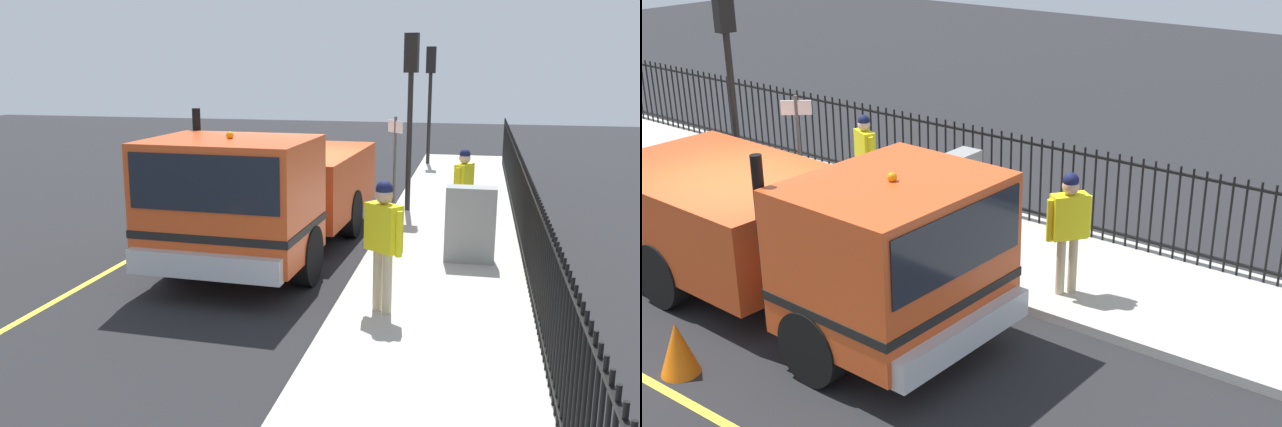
{
  "view_description": "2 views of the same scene",
  "coord_description": "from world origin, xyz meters",
  "views": [
    {
      "loc": [
        3.6,
        -12.69,
        3.45
      ],
      "look_at": [
        1.28,
        -2.77,
        1.18
      ],
      "focal_mm": 38.02,
      "sensor_mm": 36.0,
      "label": 1
    },
    {
      "loc": [
        -7.0,
        -9.18,
        5.57
      ],
      "look_at": [
        1.58,
        -2.81,
        1.34
      ],
      "focal_mm": 46.65,
      "sensor_mm": 36.0,
      "label": 2
    }
  ],
  "objects": [
    {
      "name": "iron_fence",
      "position": [
        4.45,
        -0.0,
        0.9
      ],
      "size": [
        0.04,
        21.37,
        1.52
      ],
      "color": "black",
      "rests_on": "sidewalk_slab"
    },
    {
      "name": "work_truck",
      "position": [
        -0.0,
        -1.43,
        1.27
      ],
      "size": [
        2.72,
        6.65,
        2.69
      ],
      "rotation": [
        0.0,
        0.0,
        3.1
      ],
      "color": "#D84C1E",
      "rests_on": "ground"
    },
    {
      "name": "sidewalk_slab",
      "position": [
        3.23,
        0.0,
        0.07
      ],
      "size": [
        2.93,
        25.1,
        0.14
      ],
      "primitive_type": "cube",
      "color": "#B7B2A8",
      "rests_on": "ground"
    },
    {
      "name": "ground_plane",
      "position": [
        0.0,
        0.0,
        0.0
      ],
      "size": [
        55.21,
        55.21,
        0.0
      ],
      "primitive_type": "plane",
      "color": "#232326",
      "rests_on": "ground"
    },
    {
      "name": "worker_standing",
      "position": [
        2.44,
        -4.02,
        1.25
      ],
      "size": [
        0.55,
        0.49,
        1.81
      ],
      "rotation": [
        0.0,
        0.0,
        2.49
      ],
      "color": "yellow",
      "rests_on": "sidewalk_slab"
    },
    {
      "name": "utility_cabinet",
      "position": [
        3.55,
        -1.27,
        0.78
      ],
      "size": [
        0.84,
        0.4,
        1.29
      ],
      "primitive_type": "cube",
      "color": "gray",
      "rests_on": "sidewalk_slab"
    },
    {
      "name": "traffic_cone",
      "position": [
        -2.02,
        -1.19,
        0.35
      ],
      "size": [
        0.48,
        0.48,
        0.69
      ],
      "primitive_type": "cone",
      "color": "orange",
      "rests_on": "ground"
    },
    {
      "name": "street_sign",
      "position": [
        1.99,
        0.86,
        1.55
      ],
      "size": [
        0.34,
        0.41,
        2.27
      ],
      "color": "#4C4C4C",
      "rests_on": "sidewalk_slab"
    },
    {
      "name": "traffic_light_near",
      "position": [
        2.1,
        2.61,
        2.94
      ],
      "size": [
        0.32,
        0.25,
        3.95
      ],
      "rotation": [
        0.0,
        0.0,
        3.01
      ],
      "color": "black",
      "rests_on": "sidewalk_slab"
    },
    {
      "name": "pedestrian_distant",
      "position": [
        3.38,
        0.68,
        1.16
      ],
      "size": [
        0.38,
        0.58,
        1.68
      ],
      "rotation": [
        0.0,
        0.0,
        1.16
      ],
      "color": "yellow",
      "rests_on": "sidewalk_slab"
    }
  ]
}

